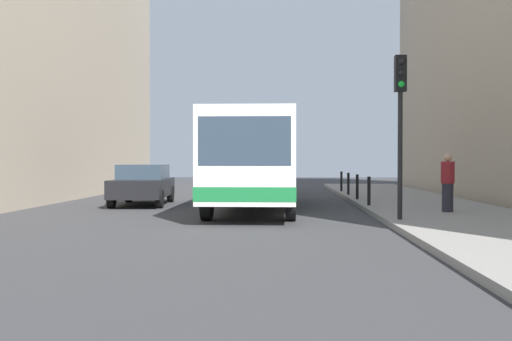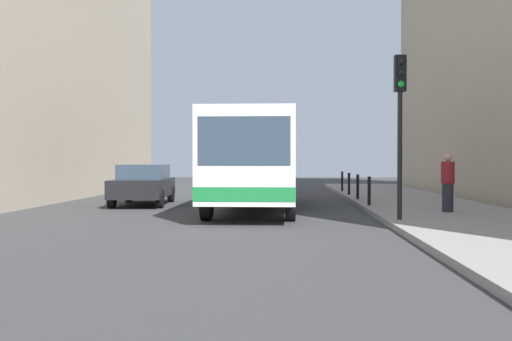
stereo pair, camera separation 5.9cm
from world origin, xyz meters
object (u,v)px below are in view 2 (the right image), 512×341
Objects in this scene: car_behind_bus at (261,178)px; traffic_light at (400,105)px; bus at (256,158)px; bollard_mid at (358,187)px; car_beside_bus at (144,184)px; pedestrian_near_signal at (448,183)px; bollard_near at (369,191)px; bollard_farthest at (342,181)px; bollard_far at (349,184)px.

car_behind_bus is 14.97m from traffic_light.
bus is 11.61× the size of bollard_mid.
bus is at bearing 156.10° from car_beside_bus.
car_behind_bus is 7.64m from bollard_mid.
bus reaches higher than pedestrian_near_signal.
bollard_near and bollard_farthest have the same top height.
bollard_mid is 1.00× the size of bollard_farthest.
car_beside_bus is 10.73m from pedestrian_near_signal.
bollard_far is at bearing -122.63° from bus.
bollard_near is 6.13m from bollard_far.
car_beside_bus is at bearing 65.67° from car_behind_bus.
bus reaches higher than car_beside_bus.
car_behind_bus is (3.99, 7.75, 0.00)m from car_beside_bus.
car_beside_bus is at bearing -137.31° from bollard_farthest.
bollard_near is at bearing -90.00° from bollard_far.
traffic_light is 3.53m from pedestrian_near_signal.
car_behind_bus is at bearing 138.85° from bollard_far.
bollard_farthest is (-0.10, 13.83, -2.38)m from traffic_light.
bollard_near and bollard_mid have the same top height.
bus is 4.58m from car_beside_bus.
bollard_near is (7.96, -1.85, -0.16)m from car_beside_bus.
bollard_farthest is (0.00, 9.19, 0.00)m from bollard_near.
car_beside_bus is 2.70× the size of pedestrian_near_signal.
pedestrian_near_signal is (5.65, -2.70, -0.74)m from bus.
bollard_mid is (0.00, 3.06, 0.00)m from bollard_near.
pedestrian_near_signal is (1.80, 2.26, -2.02)m from traffic_light.
bollard_near is at bearing 162.38° from pedestrian_near_signal.
pedestrian_near_signal reaches higher than bollard_far.
pedestrian_near_signal is at bearing -70.76° from bollard_mid.
bollard_far is 3.06m from bollard_farthest.
traffic_light is 4.32× the size of bollard_far.
car_behind_bus is at bearing 112.46° from bollard_near.
bus reaches higher than bollard_near.
car_beside_bus reaches higher than bollard_far.
traffic_light reaches higher than bollard_near.
traffic_light reaches higher than pedestrian_near_signal.
pedestrian_near_signal is at bearing 119.04° from car_behind_bus.
bollard_far is 0.57× the size of pedestrian_near_signal.
car_beside_bus is 1.10× the size of traffic_light.
bus is 6.41m from traffic_light.
bollard_near is at bearing 162.99° from car_beside_bus.
bus is at bearing -122.81° from bollard_far.
bollard_near is 1.00× the size of bollard_mid.
bollard_farthest is at bearing 90.41° from traffic_light.
bus reaches higher than bollard_far.
bollard_farthest is (0.00, 6.13, 0.00)m from bollard_mid.
traffic_light is 4.32× the size of bollard_farthest.
bollard_mid is (3.75, 2.75, -1.10)m from bus.
car_behind_bus is 4.72× the size of bollard_far.
traffic_light is at bearing 108.88° from car_behind_bus.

